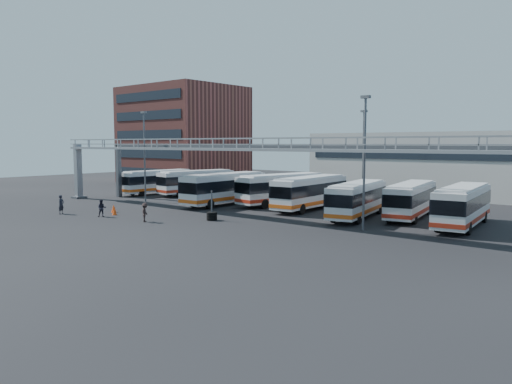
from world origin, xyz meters
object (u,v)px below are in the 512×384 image
Objects in this scene: light_pole_mid at (364,155)px; tire_stack at (212,215)px; bus_6 at (358,199)px; cone_right at (114,211)px; pedestrian_c at (145,212)px; bus_0 at (158,181)px; bus_1 at (197,181)px; light_pole_back at (363,152)px; bus_8 at (463,204)px; bus_4 at (282,188)px; bus_3 at (225,187)px; pedestrian_b at (102,208)px; bus_5 at (310,191)px; bus_7 at (411,199)px; light_pole_left at (144,151)px; pedestrian_a at (61,204)px; cone_left at (114,208)px.

light_pole_mid is 3.93× the size of tire_stack.
bus_6 reaches higher than tire_stack.
light_pole_mid is at bearing 19.16° from cone_right.
pedestrian_c is at bearing -7.84° from cone_right.
bus_0 is 5.44m from bus_1.
pedestrian_c is at bearing -109.06° from light_pole_back.
tire_stack is at bearing -156.63° from bus_8.
bus_4 is at bearing 149.03° from light_pole_mid.
bus_4 reaches higher than bus_6.
bus_3 is 13.81m from pedestrian_b.
bus_6 reaches higher than bus_1.
bus_0 is 15.38× the size of cone_right.
bus_5 is (9.24, 2.72, -0.05)m from bus_3.
light_pole_mid is 0.96× the size of bus_7.
bus_4 is (13.89, 7.47, -3.87)m from light_pole_left.
bus_6 is 1.01× the size of bus_7.
bus_1 is 22.27m from pedestrian_c.
bus_6 is 0.98× the size of bus_8.
light_pole_mid is 0.90× the size of bus_3.
bus_0 is at bearing -0.15° from pedestrian_a.
bus_6 is at bearing 30.72° from cone_left.
light_pole_left is 25.36m from bus_6.
bus_1 is 20.45m from pedestrian_a.
bus_7 is (19.36, 3.56, -0.16)m from bus_3.
tire_stack is at bearing -25.67° from bus_0.
light_pole_mid reaches higher than bus_7.
bus_5 is 1.05× the size of bus_7.
bus_5 is 20.06m from pedestrian_b.
bus_1 is 15.88× the size of cone_right.
cone_right is (7.32, -17.37, -1.42)m from bus_1.
light_pole_left is 19.72m from bus_5.
bus_3 is at bearing -48.96° from pedestrian_a.
pedestrian_c is at bearing -39.03° from bus_0.
bus_6 is at bearing 34.77° from cone_right.
light_pole_back is (-8.00, 15.00, 0.00)m from light_pole_mid.
light_pole_back is 0.95× the size of bus_1.
bus_5 is at bearing 169.31° from bus_8.
light_pole_back is 0.92× the size of bus_5.
bus_8 reaches higher than cone_left.
bus_3 reaches higher than pedestrian_c.
bus_8 is 4.24× the size of tire_stack.
bus_8 is at bearing 1.44° from bus_3.
bus_5 is (19.19, -2.54, 0.09)m from bus_1.
bus_1 is at bearing 109.52° from cone_left.
bus_8 is at bearing -86.03° from pedestrian_a.
cone_left is 1.14× the size of cone_right.
pedestrian_b is at bearing -129.15° from bus_5.
tire_stack reaches higher than pedestrian_c.
bus_7 reaches higher than cone_left.
bus_3 is at bearing -26.21° from pedestrian_c.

